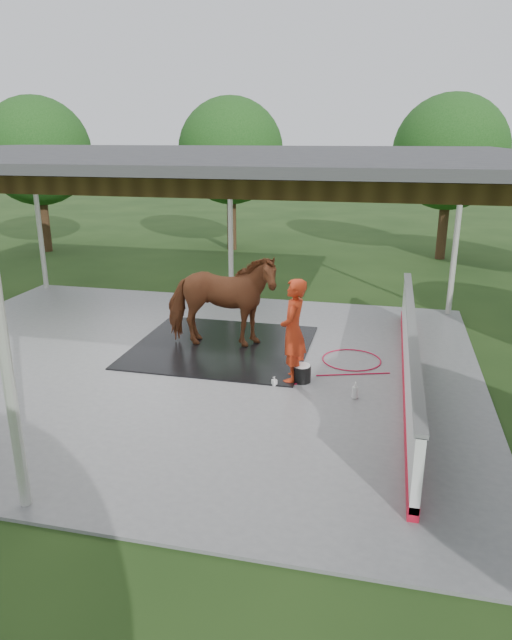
% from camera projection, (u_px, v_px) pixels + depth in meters
% --- Properties ---
extents(ground, '(100.00, 100.00, 0.00)m').
position_uv_depth(ground, '(169.00, 365.00, 11.34)').
color(ground, '#1E3814').
extents(concrete_slab, '(12.00, 10.00, 0.05)m').
position_uv_depth(concrete_slab, '(168.00, 363.00, 11.33)').
color(concrete_slab, slate).
rests_on(concrete_slab, ground).
extents(pavilion_structure, '(12.60, 10.60, 4.05)m').
position_uv_depth(pavilion_structure, '(158.00, 158.00, 10.12)').
color(pavilion_structure, beige).
rests_on(pavilion_structure, ground).
extents(dasher_board, '(0.16, 8.00, 1.15)m').
position_uv_depth(dasher_board, '(409.00, 356.00, 10.16)').
color(dasher_board, red).
rests_on(dasher_board, concrete_slab).
extents(tree_belt, '(28.00, 28.00, 5.80)m').
position_uv_depth(tree_belt, '(191.00, 166.00, 10.94)').
color(tree_belt, '#382314').
rests_on(tree_belt, ground).
extents(rubber_mat, '(3.66, 3.43, 0.03)m').
position_uv_depth(rubber_mat, '(222.00, 346.00, 12.14)').
color(rubber_mat, black).
rests_on(rubber_mat, concrete_slab).
extents(horse, '(2.48, 1.38, 1.99)m').
position_uv_depth(horse, '(221.00, 301.00, 11.83)').
color(horse, brown).
rests_on(horse, rubber_mat).
extents(handler, '(0.48, 0.71, 1.91)m').
position_uv_depth(handler, '(293.00, 331.00, 10.22)').
color(handler, red).
rests_on(handler, concrete_slab).
extents(wash_bucket, '(0.35, 0.35, 0.32)m').
position_uv_depth(wash_bucket, '(301.00, 373.00, 10.39)').
color(wash_bucket, black).
rests_on(wash_bucket, concrete_slab).
extents(soap_bottle_a, '(0.12, 0.12, 0.30)m').
position_uv_depth(soap_bottle_a, '(355.00, 390.00, 9.72)').
color(soap_bottle_a, silver).
rests_on(soap_bottle_a, concrete_slab).
extents(soap_bottle_b, '(0.11, 0.11, 0.17)m').
position_uv_depth(soap_bottle_b, '(274.00, 381.00, 10.24)').
color(soap_bottle_b, '#338CD8').
rests_on(soap_bottle_b, concrete_slab).
extents(hose_coil, '(2.29, 2.09, 0.02)m').
position_uv_depth(hose_coil, '(332.00, 365.00, 11.16)').
color(hose_coil, red).
rests_on(hose_coil, concrete_slab).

